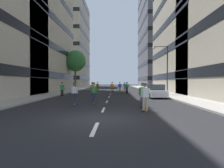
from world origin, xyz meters
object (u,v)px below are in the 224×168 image
skater_3 (92,89)px  skater_5 (120,87)px  skater_10 (127,86)px  skater_6 (98,86)px  streetlamp_right (165,64)px  skater_4 (143,94)px  parked_car_near (156,92)px  skater_2 (145,96)px  skater_0 (125,86)px  skater_8 (94,91)px  skater_7 (127,87)px  street_tree_near (75,61)px  skater_9 (74,92)px  skater_11 (62,89)px  skater_1 (112,87)px

skater_3 → skater_5: same height
skater_10 → skater_6: bearing=172.3°
streetlamp_right → skater_4: (-4.62, -11.98, -3.15)m
skater_3 → streetlamp_right: bearing=20.8°
parked_car_near → skater_2: size_ratio=2.47×
skater_0 → skater_2: size_ratio=1.00×
parked_car_near → skater_8: skater_8 is taller
skater_10 → skater_7: bearing=-94.3°
streetlamp_right → skater_7: (-4.91, 2.76, -3.12)m
street_tree_near → skater_2: bearing=-70.2°
skater_4 → skater_5: size_ratio=1.00×
skater_4 → skater_9: 5.49m
skater_0 → street_tree_near: bearing=168.9°
parked_car_near → streetlamp_right: bearing=63.2°
skater_9 → skater_6: bearing=89.5°
skater_2 → skater_3: same height
skater_9 → skater_8: bearing=24.2°
skater_7 → skater_11: 10.17m
streetlamp_right → skater_8: 13.27m
skater_5 → skater_6: same height
streetlamp_right → skater_3: (-9.31, -3.54, -3.15)m
parked_car_near → skater_4: 8.41m
skater_1 → skater_3: size_ratio=1.00×
skater_2 → skater_7: (-0.17, 16.84, 0.03)m
skater_0 → skater_9: bearing=-102.1°
parked_car_near → street_tree_near: 24.21m
street_tree_near → skater_3: bearing=-72.2°
streetlamp_right → skater_6: 12.51m
skater_0 → skater_9: (-5.11, -23.80, 0.00)m
parked_car_near → skater_0: size_ratio=2.47×
parked_car_near → skater_11: (-10.83, 0.37, 0.29)m
streetlamp_right → skater_5: 8.46m
skater_2 → skater_0: bearing=90.1°
streetlamp_right → skater_9: streetlamp_right is taller
skater_2 → skater_11: size_ratio=1.00×
parked_car_near → skater_0: (-2.77, 17.31, 0.29)m
skater_10 → skater_1: bearing=-125.6°
skater_7 → skater_10: bearing=85.7°
street_tree_near → skater_6: bearing=-55.4°
skater_5 → skater_11: size_ratio=1.00×
skater_8 → skater_3: bearing=98.4°
skater_10 → skater_4: bearing=-89.9°
skater_5 → skater_10: (1.28, 1.36, 0.03)m
skater_1 → street_tree_near: bearing=123.8°
streetlamp_right → skater_8: bearing=-130.6°
skater_4 → skater_6: bearing=104.9°
skater_2 → skater_4: 2.10m
parked_car_near → skater_5: skater_5 is taller
skater_4 → skater_7: same height
skater_1 → skater_9: 13.82m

